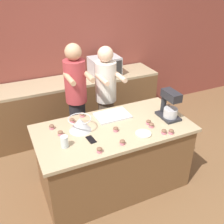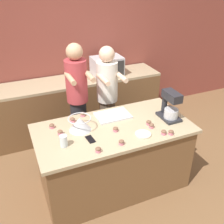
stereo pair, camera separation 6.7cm
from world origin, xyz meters
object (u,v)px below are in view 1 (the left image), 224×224
Objects in this scene: baking_tray at (112,115)px; cupcake_9 at (168,106)px; cupcake_2 at (60,133)px; cupcake_7 at (116,129)px; small_plate at (143,134)px; person_left at (77,102)px; cupcake_5 at (72,120)px; microwave_oven at (105,66)px; stand_mixer at (169,106)px; cell_phone at (91,139)px; cupcake_10 at (164,132)px; drinking_glass at (65,142)px; cupcake_11 at (149,122)px; cupcake_4 at (171,132)px; person_right at (106,99)px; cupcake_6 at (100,150)px; mixing_bowl at (80,124)px; cupcake_8 at (151,125)px; cupcake_1 at (82,115)px; cupcake_3 at (122,142)px; cupcake_0 at (52,127)px.

cupcake_9 reaches higher than baking_tray.
cupcake_2 and cupcake_7 have the same top height.
small_plate is 3.08× the size of cupcake_9.
person_left is 0.45m from cupcake_5.
cupcake_2 is (-0.84, 0.37, 0.02)m from small_plate.
microwave_oven is at bearing 51.73° from cupcake_5.
cupcake_5 is (-0.64, 0.58, 0.02)m from small_plate.
small_plate is at bearing -157.37° from stand_mixer.
cell_phone is 2.55× the size of cupcake_10.
drinking_glass is 1.02m from cupcake_11.
person_left is 1.03m from cupcake_11.
cupcake_10 is at bearing 155.32° from cupcake_4.
baking_tray is at bearing -109.22° from microwave_oven.
person_right reaches higher than cupcake_9.
cupcake_6 reaches higher than baking_tray.
cupcake_2 reaches higher than baking_tray.
mixing_bowl is at bearing 151.37° from cupcake_4.
cupcake_9 is (0.46, 0.32, 0.00)m from cupcake_8.
mixing_bowl is 4.51× the size of cupcake_5.
cupcake_1 is (-0.47, -0.33, 0.03)m from person_right.
cupcake_4 and cupcake_9 have the same top height.
mixing_bowl reaches higher than cupcake_3.
microwave_oven is at bearing 46.24° from person_left.
cupcake_3 is at bearing -167.27° from small_plate.
cupcake_0 is at bearing -163.83° from cupcake_1.
cupcake_1 is at bearing 143.00° from cupcake_11.
cupcake_5 is 0.91m from cupcake_11.
cupcake_6 is at bearing -160.87° from cupcake_11.
cell_phone is 0.52m from cupcake_1.
cupcake_5 is 1.00× the size of cupcake_8.
cupcake_11 is (0.62, -0.83, -0.02)m from person_left.
stand_mixer is 0.85× the size of baking_tray.
cupcake_10 is at bearing -78.50° from cupcake_11.
stand_mixer is 6.09× the size of cupcake_8.
cupcake_4 is at bearing -57.80° from cupcake_8.
cupcake_9 is 0.52m from cupcake_11.
drinking_glass is 0.23m from cupcake_2.
drinking_glass is 0.61m from cupcake_7.
cupcake_4 is 1.16m from cupcake_5.
cupcake_0 is 0.43m from cupcake_1.
microwave_oven is 1.81m from cupcake_2.
cupcake_4 is 1.00× the size of cupcake_8.
cupcake_4 is (0.78, -0.77, 0.00)m from cupcake_1.
person_right is 27.84× the size of cupcake_6.
person_left reaches higher than cupcake_9.
person_left is at bearing 124.20° from cupcake_8.
cell_phone is 2.55× the size of cupcake_7.
cell_phone is (-0.55, -0.84, 0.01)m from person_right.
cupcake_2 and cupcake_10 have the same top height.
cupcake_7 is at bearing 150.12° from cupcake_10.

